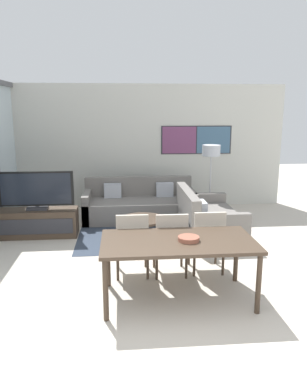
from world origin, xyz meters
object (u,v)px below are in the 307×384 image
Objects in this scene: dining_chair_left at (132,241)px; sofa_side at (205,220)px; sofa_main at (139,206)px; dining_table at (178,245)px; fruit_bowl at (189,238)px; tv_console at (39,223)px; coffee_table at (143,223)px; dining_chair_right at (207,238)px; dining_chair_centre at (171,241)px; television at (36,191)px; floor_lamp at (211,156)px.

sofa_side is at bearing 49.92° from dining_chair_left.
dining_table is at bearing -85.33° from sofa_main.
fruit_bowl is (-0.73, -2.34, 0.50)m from sofa_side.
tv_console is 3.00m from sofa_side.
dining_chair_left is (-0.52, 0.68, -0.17)m from dining_table.
tv_console reaches higher than coffee_table.
dining_table is (-0.85, -2.31, 0.41)m from sofa_side.
dining_table is at bearing -49.24° from tv_console.
dining_chair_left is (-0.24, -1.56, 0.23)m from coffee_table.
dining_chair_left and dining_chair_right have the same top height.
dining_chair_centre is at bearing -40.56° from tv_console.
fruit_bowl is at bearing 162.60° from sofa_side.
television is 1.62× the size of coffee_table.
dining_chair_right is 2.83m from floor_lamp.
dining_chair_centre is 1.00× the size of dining_chair_right.
dining_table is (0.28, -3.47, 0.41)m from sofa_main.
dining_table is at bearing 159.75° from sofa_side.
tv_console is at bearing 130.76° from dining_table.
dining_chair_right is at bearing 61.62° from fruit_bowl.
floor_lamp is at bearing -17.64° from sofa_side.
dining_chair_right is 0.59× the size of floor_lamp.
sofa_side is 1.81× the size of dining_chair_centre.
sofa_side is (3.00, -0.18, 0.02)m from tv_console.
coffee_table is (0.00, -1.24, 0.00)m from sofa_main.
dining_chair_centre is 0.75m from fruit_bowl.
sofa_side is at bearing 69.75° from dining_table.
dining_table is 1.99× the size of dining_chair_centre.
tv_console is at bearing 139.44° from dining_chair_centre.
tv_console is at bearing -90.00° from television.
television is 0.80× the size of sofa_side.
tv_console is 3.32m from dining_table.
dining_table is at bearing -90.00° from dining_chair_centre.
dining_table is 0.90m from dining_chair_right.
tv_console is 3.22m from dining_chair_right.
dining_chair_left is 0.59× the size of floor_lamp.
dining_chair_centre is at bearing 90.00° from dining_table.
sofa_main is at bearing 27.78° from television.
television reaches higher than dining_chair_right.
dining_table is (2.15, -2.49, -0.16)m from television.
sofa_main is at bearing 174.64° from floor_lamp.
television is at bearing 86.47° from sofa_side.
dining_table is 0.87m from dining_chair_left.
floor_lamp is at bearing 14.25° from television.
sofa_side reaches higher than fruit_bowl.
dining_chair_centre is 3.04m from floor_lamp.
coffee_table is 1.74m from dining_chair_right.
dining_chair_left reaches higher than sofa_side.
dining_chair_centre reaches higher than fruit_bowl.
sofa_side reaches higher than coffee_table.
sofa_side is (3.00, -0.19, -0.57)m from television.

